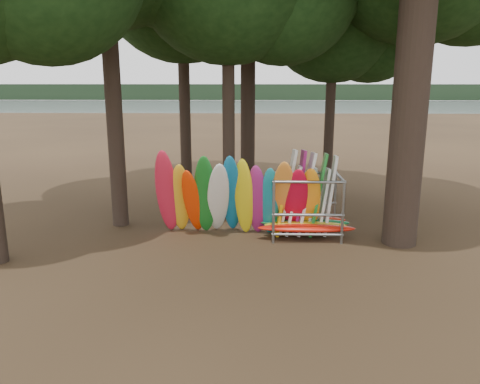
{
  "coord_description": "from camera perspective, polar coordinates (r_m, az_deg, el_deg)",
  "views": [
    {
      "loc": [
        -0.15,
        -13.86,
        5.09
      ],
      "look_at": [
        -0.59,
        1.5,
        1.4
      ],
      "focal_mm": 35.0,
      "sensor_mm": 36.0,
      "label": 1
    }
  ],
  "objects": [
    {
      "name": "oak_3",
      "position": [
        21.38,
        11.43,
        20.83
      ],
      "size": [
        6.86,
        6.86,
        10.91
      ],
      "color": "black",
      "rests_on": "ground"
    },
    {
      "name": "storage_rack",
      "position": [
        15.62,
        7.98,
        -1.93
      ],
      "size": [
        3.17,
        1.51,
        2.9
      ],
      "color": "slate",
      "rests_on": "ground"
    },
    {
      "name": "far_shore",
      "position": [
        123.89,
        1.74,
        12.08
      ],
      "size": [
        160.0,
        4.0,
        4.0
      ],
      "primitive_type": "cube",
      "color": "black",
      "rests_on": "ground"
    },
    {
      "name": "kayak_row",
      "position": [
        15.29,
        -0.3,
        -0.78
      ],
      "size": [
        5.43,
        2.16,
        3.13
      ],
      "color": "red",
      "rests_on": "ground"
    },
    {
      "name": "lake",
      "position": [
        74.03,
        1.77,
        9.57
      ],
      "size": [
        160.0,
        160.0,
        0.0
      ],
      "primitive_type": "plane",
      "color": "gray",
      "rests_on": "ground"
    },
    {
      "name": "ground",
      "position": [
        14.76,
        2.14,
        -6.67
      ],
      "size": [
        120.0,
        120.0,
        0.0
      ],
      "primitive_type": "plane",
      "color": "#47331E",
      "rests_on": "ground"
    }
  ]
}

